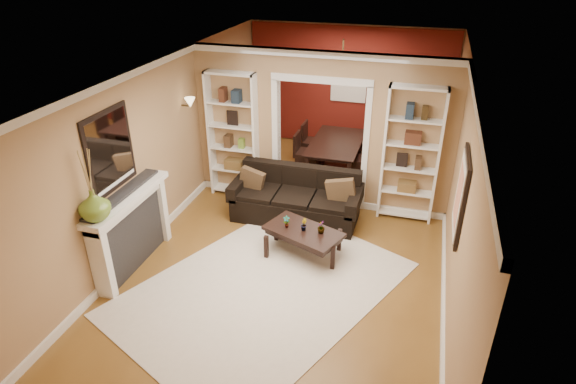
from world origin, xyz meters
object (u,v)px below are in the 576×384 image
(bookshelf_right, at_px, (411,155))
(sofa, at_px, (296,196))
(coffee_table, at_px, (303,242))
(dining_table, at_px, (337,156))
(bookshelf_left, at_px, (233,136))
(fireplace, at_px, (133,231))

(bookshelf_right, bearing_deg, sofa, -161.92)
(sofa, bearing_deg, coffee_table, -68.26)
(coffee_table, bearing_deg, dining_table, 113.10)
(bookshelf_left, bearing_deg, fireplace, -102.05)
(coffee_table, bearing_deg, bookshelf_left, 158.75)
(bookshelf_left, bearing_deg, bookshelf_right, 0.00)
(bookshelf_left, height_order, bookshelf_right, same)
(dining_table, bearing_deg, coffee_table, -178.18)
(coffee_table, distance_m, fireplace, 2.48)
(fireplace, height_order, dining_table, fireplace)
(bookshelf_left, bearing_deg, sofa, -23.66)
(sofa, relative_size, dining_table, 1.22)
(fireplace, bearing_deg, bookshelf_left, 77.95)
(bookshelf_left, bearing_deg, coffee_table, -42.53)
(fireplace, bearing_deg, coffee_table, 22.77)
(sofa, xyz_separation_m, coffee_table, (0.40, -1.00, -0.21))
(sofa, distance_m, bookshelf_right, 2.00)
(bookshelf_right, relative_size, dining_table, 1.29)
(sofa, xyz_separation_m, dining_table, (0.30, 2.12, -0.11))
(fireplace, bearing_deg, sofa, 46.29)
(coffee_table, height_order, bookshelf_left, bookshelf_left)
(sofa, relative_size, fireplace, 1.28)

